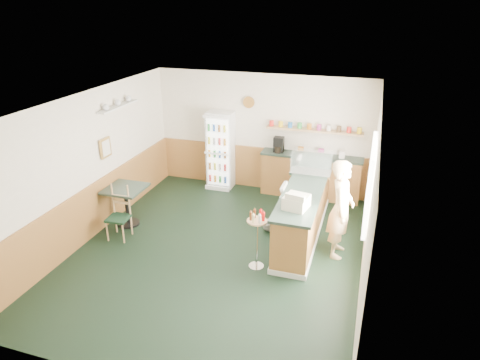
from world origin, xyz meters
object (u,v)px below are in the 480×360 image
at_px(condiment_stand, 257,232).
at_px(cafe_table, 126,199).
at_px(cafe_chair, 120,210).
at_px(shopkeeper, 341,209).
at_px(display_case, 311,163).
at_px(cash_register, 296,202).
at_px(drinks_fridge, 220,150).

height_order(condiment_stand, cafe_table, condiment_stand).
bearing_deg(condiment_stand, cafe_chair, 175.23).
bearing_deg(shopkeeper, cafe_table, 92.27).
bearing_deg(cafe_table, shopkeeper, 2.59).
bearing_deg(cafe_chair, display_case, 23.82).
bearing_deg(condiment_stand, cash_register, 35.99).
xyz_separation_m(display_case, cafe_table, (-3.40, -1.31, -0.66)).
distance_m(drinks_fridge, cafe_chair, 2.96).
bearing_deg(shopkeeper, drinks_fridge, 53.72).
bearing_deg(cafe_table, condiment_stand, -12.80).
height_order(display_case, condiment_stand, display_case).
xyz_separation_m(drinks_fridge, shopkeeper, (2.98, -2.16, -0.02)).
relative_size(cafe_table, cafe_chair, 0.78).
bearing_deg(cafe_table, cafe_chair, -74.51).
distance_m(cash_register, cafe_chair, 3.34).
bearing_deg(display_case, shopkeeper, -58.07).
height_order(cash_register, cafe_chair, cash_register).
bearing_deg(drinks_fridge, cash_register, -48.65).
distance_m(display_case, cafe_table, 3.70).
relative_size(drinks_fridge, cafe_chair, 1.77).
height_order(condiment_stand, cafe_chair, condiment_stand).
distance_m(shopkeeper, cafe_table, 4.12).
bearing_deg(display_case, drinks_fridge, 155.53).
xyz_separation_m(shopkeeper, condiment_stand, (-1.26, -0.83, -0.21)).
distance_m(cash_register, condiment_stand, 0.82).
bearing_deg(cash_register, shopkeeper, 42.78).
xyz_separation_m(cash_register, shopkeeper, (0.70, 0.43, -0.23)).
bearing_deg(cafe_chair, shopkeeper, 4.70).
relative_size(shopkeeper, cafe_chair, 1.72).
distance_m(drinks_fridge, shopkeeper, 3.68).
bearing_deg(condiment_stand, display_case, 74.11).
height_order(shopkeeper, cafe_chair, shopkeeper).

